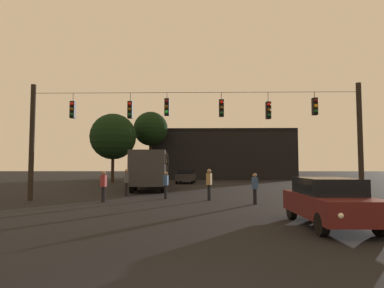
{
  "coord_description": "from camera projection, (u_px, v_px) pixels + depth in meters",
  "views": [
    {
      "loc": [
        0.25,
        -4.35,
        1.92
      ],
      "look_at": [
        -0.1,
        12.41,
        3.02
      ],
      "focal_mm": 30.81,
      "sensor_mm": 36.0,
      "label": 1
    }
  ],
  "objects": [
    {
      "name": "ground_plane",
      "position": [
        196.0,
        188.0,
        28.66
      ],
      "size": [
        168.0,
        168.0,
        0.0
      ],
      "primitive_type": "plane",
      "color": "black",
      "rests_on": "ground"
    },
    {
      "name": "overhead_signal_span",
      "position": [
        195.0,
        129.0,
        18.23
      ],
      "size": [
        18.47,
        0.44,
        6.49
      ],
      "color": "black",
      "rests_on": "ground"
    },
    {
      "name": "city_bus",
      "position": [
        152.0,
        166.0,
        27.57
      ],
      "size": [
        3.26,
        11.15,
        3.0
      ],
      "color": "#2D2D33",
      "rests_on": "ground"
    },
    {
      "name": "car_near_right",
      "position": [
        329.0,
        201.0,
        10.43
      ],
      "size": [
        1.83,
        4.35,
        1.52
      ],
      "color": "#511919",
      "rests_on": "ground"
    },
    {
      "name": "car_far_left",
      "position": [
        186.0,
        176.0,
        35.76
      ],
      "size": [
        2.12,
        4.44,
        1.52
      ],
      "color": "#2D2D33",
      "rests_on": "ground"
    },
    {
      "name": "pedestrian_crossing_left",
      "position": [
        166.0,
        184.0,
        19.07
      ],
      "size": [
        0.29,
        0.39,
        1.57
      ],
      "color": "black",
      "rests_on": "ground"
    },
    {
      "name": "pedestrian_crossing_center",
      "position": [
        126.0,
        181.0,
        20.7
      ],
      "size": [
        0.35,
        0.42,
        1.69
      ],
      "color": "black",
      "rests_on": "ground"
    },
    {
      "name": "pedestrian_crossing_right",
      "position": [
        209.0,
        182.0,
        18.19
      ],
      "size": [
        0.33,
        0.41,
        1.73
      ],
      "color": "black",
      "rests_on": "ground"
    },
    {
      "name": "pedestrian_near_bus",
      "position": [
        104.0,
        185.0,
        17.32
      ],
      "size": [
        0.26,
        0.37,
        1.64
      ],
      "color": "black",
      "rests_on": "ground"
    },
    {
      "name": "pedestrian_trailing",
      "position": [
        255.0,
        187.0,
        16.42
      ],
      "size": [
        0.27,
        0.38,
        1.54
      ],
      "color": "black",
      "rests_on": "ground"
    },
    {
      "name": "corner_building",
      "position": [
        221.0,
        155.0,
        50.72
      ],
      "size": [
        19.98,
        12.95,
        6.99
      ],
      "color": "black",
      "rests_on": "ground"
    },
    {
      "name": "tree_left_silhouette",
      "position": [
        151.0,
        129.0,
        42.75
      ],
      "size": [
        4.44,
        4.44,
        8.92
      ],
      "color": "black",
      "rests_on": "ground"
    },
    {
      "name": "tree_behind_building",
      "position": [
        113.0,
        137.0,
        38.32
      ],
      "size": [
        5.34,
        5.34,
        7.97
      ],
      "color": "black",
      "rests_on": "ground"
    }
  ]
}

